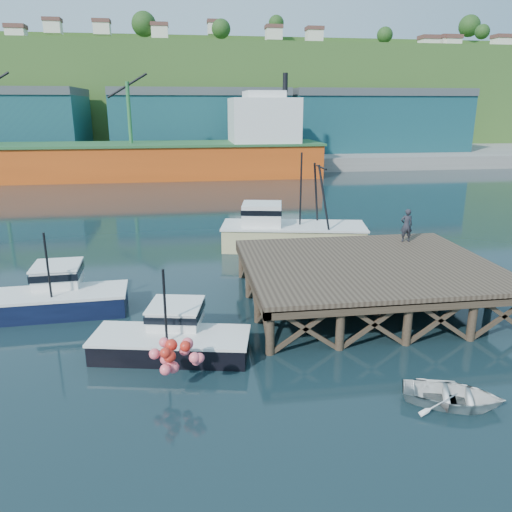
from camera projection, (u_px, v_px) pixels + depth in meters
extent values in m
plane|color=black|center=(257.00, 308.00, 24.30)|extent=(300.00, 300.00, 0.00)
cube|color=brown|center=(368.00, 264.00, 24.49)|extent=(12.00, 10.00, 0.25)
cube|color=#473828|center=(411.00, 307.00, 19.97)|extent=(12.00, 0.30, 0.35)
cylinder|color=#473828|center=(270.00, 336.00, 19.59)|extent=(0.36, 0.36, 2.60)
cylinder|color=#473828|center=(242.00, 264.00, 28.49)|extent=(0.36, 0.36, 2.60)
cylinder|color=#473828|center=(429.00, 256.00, 30.08)|extent=(0.36, 0.36, 2.60)
cube|color=gray|center=(200.00, 155.00, 90.32)|extent=(160.00, 40.00, 2.00)
cube|color=#185151|center=(200.00, 124.00, 84.00)|extent=(28.00, 16.00, 9.00)
cube|color=#185151|center=(371.00, 123.00, 88.17)|extent=(30.00, 16.00, 9.00)
cube|color=#D74D14|center=(117.00, 162.00, 67.46)|extent=(55.00, 9.50, 4.40)
cube|color=#26592D|center=(116.00, 144.00, 66.80)|extent=(55.50, 10.00, 0.30)
cube|color=silver|center=(263.00, 121.00, 68.72)|extent=(9.00, 9.00, 6.00)
cube|color=silver|center=(263.00, 96.00, 67.76)|extent=(5.00, 7.00, 1.20)
cylinder|color=black|center=(285.00, 83.00, 67.69)|extent=(0.70, 0.70, 2.50)
cube|color=#2D511E|center=(194.00, 99.00, 115.85)|extent=(220.00, 50.00, 22.00)
cube|color=black|center=(56.00, 304.00, 23.53)|extent=(6.56, 2.62, 1.00)
cube|color=silver|center=(54.00, 293.00, 23.38)|extent=(6.69, 2.67, 0.13)
cube|color=silver|center=(58.00, 276.00, 24.33)|extent=(2.20, 2.20, 1.00)
cube|color=black|center=(57.00, 272.00, 24.27)|extent=(2.32, 2.32, 0.33)
cylinder|color=black|center=(48.00, 267.00, 22.33)|extent=(0.10, 0.10, 3.12)
cube|color=black|center=(171.00, 346.00, 19.60)|extent=(6.33, 3.39, 0.83)
cube|color=silver|center=(171.00, 336.00, 19.47)|extent=(6.46, 3.46, 0.11)
cube|color=silver|center=(176.00, 315.00, 20.39)|extent=(2.36, 2.36, 0.83)
cube|color=black|center=(176.00, 311.00, 20.34)|extent=(2.49, 2.49, 0.28)
cylinder|color=black|center=(165.00, 307.00, 18.48)|extent=(0.10, 0.10, 2.96)
sphere|color=#FF5D6C|center=(164.00, 365.00, 16.96)|extent=(0.39, 0.39, 0.39)
sphere|color=#FF5D6C|center=(189.00, 356.00, 17.20)|extent=(0.39, 0.39, 0.39)
sphere|color=red|center=(177.00, 358.00, 16.65)|extent=(0.39, 0.39, 0.39)
cube|color=#CBC383|center=(293.00, 237.00, 34.33)|extent=(10.04, 5.13, 1.57)
cube|color=silver|center=(294.00, 226.00, 34.09)|extent=(10.24, 5.33, 0.13)
cube|color=silver|center=(262.00, 216.00, 33.57)|extent=(3.04, 2.90, 1.57)
cube|color=black|center=(262.00, 211.00, 33.47)|extent=(3.14, 3.01, 0.35)
cylinder|color=black|center=(301.00, 192.00, 33.48)|extent=(0.12, 0.12, 5.22)
imported|color=silver|center=(453.00, 396.00, 16.38)|extent=(3.86, 3.39, 0.67)
imported|color=#212129|center=(406.00, 225.00, 27.87)|extent=(0.72, 0.51, 1.87)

